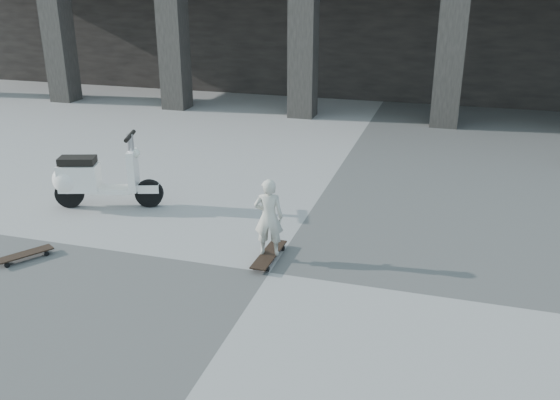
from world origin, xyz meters
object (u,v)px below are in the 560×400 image
(skateboard_spare, at_px, (24,255))
(scooter, at_px, (89,179))
(longboard, at_px, (269,255))
(child, at_px, (269,217))

(skateboard_spare, relative_size, scooter, 0.42)
(longboard, distance_m, child, 0.53)
(longboard, xyz_separation_m, scooter, (-3.28, 0.98, 0.40))
(scooter, bearing_deg, longboard, -34.25)
(longboard, relative_size, scooter, 0.54)
(child, xyz_separation_m, scooter, (-3.28, 0.98, -0.13))
(scooter, bearing_deg, skateboard_spare, -100.75)
(longboard, xyz_separation_m, child, (0.00, -0.00, 0.53))
(skateboard_spare, xyz_separation_m, child, (3.05, 0.90, 0.53))
(child, bearing_deg, longboard, -86.93)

